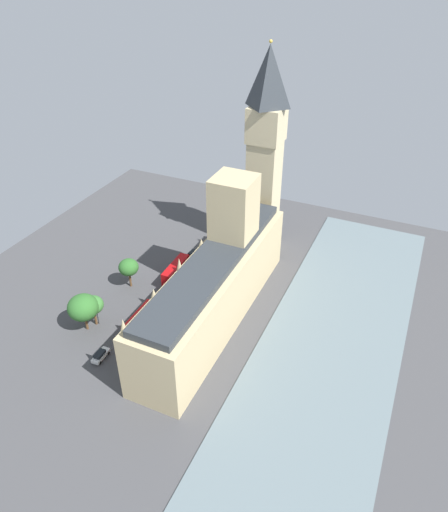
# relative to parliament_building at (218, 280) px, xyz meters

# --- Properties ---
(ground_plane) EXTENTS (125.53, 125.53, 0.00)m
(ground_plane) POSITION_rel_parliament_building_xyz_m (1.99, 1.82, -9.36)
(ground_plane) COLOR #424244
(river_thames) EXTENTS (28.57, 112.98, 0.25)m
(river_thames) POSITION_rel_parliament_building_xyz_m (-26.18, 1.82, -9.23)
(river_thames) COLOR slate
(river_thames) RESTS_ON ground
(parliament_building) EXTENTS (12.14, 55.53, 30.38)m
(parliament_building) POSITION_rel_parliament_building_xyz_m (0.00, 0.00, 0.00)
(parliament_building) COLOR tan
(parliament_building) RESTS_ON ground
(clock_tower) EXTENTS (8.40, 8.40, 53.44)m
(clock_tower) POSITION_rel_parliament_building_xyz_m (1.44, -31.05, 18.28)
(clock_tower) COLOR #CCBA8E
(clock_tower) RESTS_ON ground
(car_black_kerbside) EXTENTS (1.94, 4.59, 1.74)m
(car_black_kerbside) POSITION_rel_parliament_building_xyz_m (16.05, -17.75, -8.47)
(car_black_kerbside) COLOR black
(car_black_kerbside) RESTS_ON ground
(double_decker_bus_corner) EXTENTS (2.94, 10.58, 4.75)m
(double_decker_bus_corner) POSITION_rel_parliament_building_xyz_m (15.01, -6.98, -6.72)
(double_decker_bus_corner) COLOR #B20C0F
(double_decker_bus_corner) RESTS_ON ground
(car_blue_under_trees) EXTENTS (2.07, 4.53, 1.74)m
(car_blue_under_trees) POSITION_rel_parliament_building_xyz_m (12.99, 3.53, -8.47)
(car_blue_under_trees) COLOR navy
(car_blue_under_trees) RESTS_ON ground
(double_decker_bus_far_end) EXTENTS (2.73, 10.52, 4.75)m
(double_decker_bus_far_end) POSITION_rel_parliament_building_xyz_m (12.77, 12.63, -6.72)
(double_decker_bus_far_end) COLOR red
(double_decker_bus_far_end) RESTS_ON ground
(car_white_trailing) EXTENTS (1.97, 4.51, 1.74)m
(car_white_trailing) POSITION_rel_parliament_building_xyz_m (15.90, 23.05, -8.47)
(car_white_trailing) COLOR silver
(car_white_trailing) RESTS_ON ground
(pedestrian_near_tower) EXTENTS (0.61, 0.68, 1.68)m
(pedestrian_near_tower) POSITION_rel_parliament_building_xyz_m (9.60, 24.48, -8.60)
(pedestrian_near_tower) COLOR gray
(pedestrian_near_tower) RESTS_ON ground
(pedestrian_midblock) EXTENTS (0.67, 0.58, 1.69)m
(pedestrian_midblock) POSITION_rel_parliament_building_xyz_m (8.78, 19.42, -8.60)
(pedestrian_midblock) COLOR #336B60
(pedestrian_midblock) RESTS_ON ground
(plane_tree_by_river_gate) EXTENTS (4.67, 4.67, 7.45)m
(plane_tree_by_river_gate) POSITION_rel_parliament_building_xyz_m (23.22, 14.85, -3.94)
(plane_tree_by_river_gate) COLOR brown
(plane_tree_by_river_gate) RESTS_ON ground
(plane_tree_opposite_hall) EXTENTS (6.68, 6.68, 8.96)m
(plane_tree_opposite_hall) POSITION_rel_parliament_building_xyz_m (24.03, 16.99, -3.26)
(plane_tree_opposite_hall) COLOR brown
(plane_tree_opposite_hall) RESTS_ON ground
(plane_tree_leading) EXTENTS (4.86, 4.86, 7.71)m
(plane_tree_leading) POSITION_rel_parliament_building_xyz_m (24.05, -0.12, -3.75)
(plane_tree_leading) COLOR brown
(plane_tree_leading) RESTS_ON ground
(street_lamp_slot_10) EXTENTS (0.56, 0.56, 7.05)m
(street_lamp_slot_10) POSITION_rel_parliament_building_xyz_m (22.81, 14.55, -4.51)
(street_lamp_slot_10) COLOR black
(street_lamp_slot_10) RESTS_ON ground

